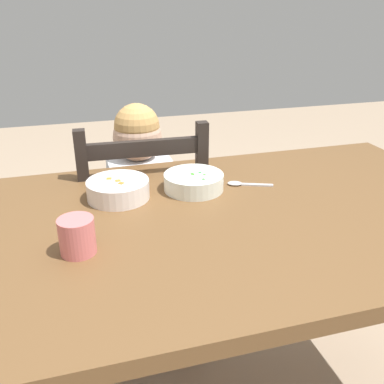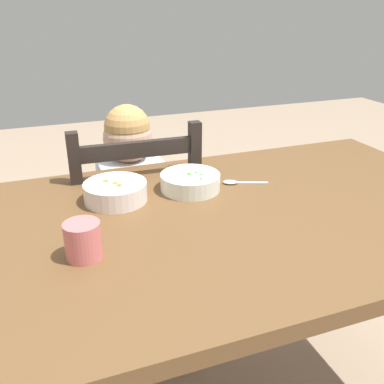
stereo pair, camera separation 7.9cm
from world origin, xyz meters
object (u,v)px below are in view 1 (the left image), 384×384
at_px(dining_table, 222,248).
at_px(bowl_of_carrots, 118,189).
at_px(bowl_of_peas, 194,181).
at_px(drinking_cup, 77,236).
at_px(dining_chair, 143,238).
at_px(spoon, 242,184).
at_px(child_figure, 142,195).

relative_size(dining_table, bowl_of_carrots, 8.71).
relative_size(bowl_of_peas, drinking_cup, 2.11).
relative_size(dining_chair, bowl_of_carrots, 5.28).
xyz_separation_m(bowl_of_peas, drinking_cup, (-0.34, -0.26, 0.02)).
distance_m(bowl_of_carrots, spoon, 0.37).
height_order(dining_table, bowl_of_carrots, bowl_of_carrots).
height_order(spoon, drinking_cup, drinking_cup).
bearing_deg(spoon, bowl_of_carrots, 178.60).
xyz_separation_m(dining_chair, spoon, (0.26, -0.31, 0.32)).
relative_size(dining_table, bowl_of_peas, 8.66).
xyz_separation_m(bowl_of_peas, bowl_of_carrots, (-0.22, 0.00, 0.00)).
distance_m(dining_table, bowl_of_peas, 0.22).
bearing_deg(bowl_of_peas, dining_chair, 110.56).
bearing_deg(dining_chair, bowl_of_peas, -69.44).
height_order(dining_table, spoon, spoon).
bearing_deg(dining_chair, child_figure, -71.96).
distance_m(bowl_of_carrots, drinking_cup, 0.29).
bearing_deg(bowl_of_peas, bowl_of_carrots, 179.99).
bearing_deg(child_figure, dining_table, -73.63).
relative_size(spoon, drinking_cup, 1.63).
xyz_separation_m(bowl_of_carrots, drinking_cup, (-0.12, -0.26, 0.01)).
distance_m(dining_chair, spoon, 0.51).
distance_m(child_figure, bowl_of_peas, 0.35).
relative_size(dining_table, spoon, 11.21).
bearing_deg(spoon, child_figure, 130.53).
bearing_deg(bowl_of_peas, dining_table, -81.04).
height_order(child_figure, bowl_of_carrots, child_figure).
xyz_separation_m(dining_table, child_figure, (-0.14, 0.47, -0.03)).
distance_m(spoon, drinking_cup, 0.55).
xyz_separation_m(dining_table, bowl_of_peas, (-0.03, 0.18, 0.13)).
bearing_deg(dining_table, spoon, 54.63).
xyz_separation_m(child_figure, spoon, (0.26, -0.30, 0.14)).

